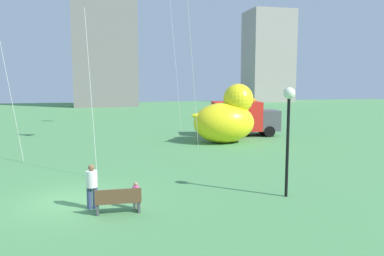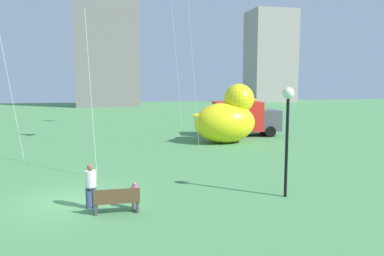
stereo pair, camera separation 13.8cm
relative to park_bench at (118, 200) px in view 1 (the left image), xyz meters
The scene contains 8 objects.
ground_plane 2.53m from the park_bench, 132.02° to the left, with size 140.00×140.00×0.00m, color #4D8C51.
park_bench is the anchor object (origin of this frame).
person_adult 1.24m from the park_bench, 139.41° to the left, with size 0.40×0.40×1.61m.
person_child 0.74m from the park_bench, 31.49° to the left, with size 0.24×0.24×0.97m.
giant_inflatable_duck 16.13m from the park_bench, 58.26° to the left, with size 5.26×3.38×4.36m.
lamppost 7.14m from the park_bench, ahead, with size 0.46×0.46×4.31m.
box_truck 20.16m from the park_bench, 56.76° to the left, with size 5.69×2.96×2.85m.
city_skyline 66.75m from the park_bench, 92.93° to the left, with size 76.48×17.16×40.29m.
Camera 1 is at (1.22, -14.66, 4.53)m, focal length 35.38 mm.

